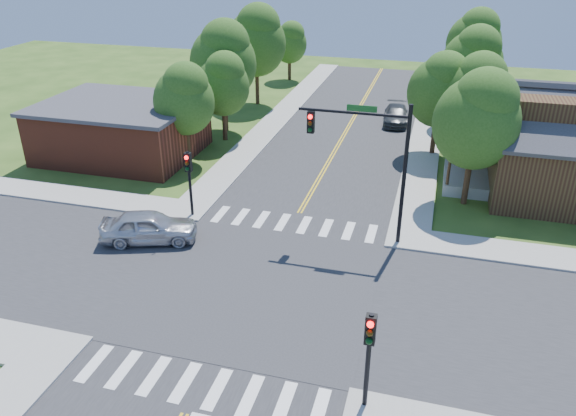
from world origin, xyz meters
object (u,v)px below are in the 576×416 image
(signal_pole_nw, at_px, (189,172))
(car_dgrey, at_px, (396,116))
(car_silver, at_px, (149,227))
(signal_mast_ne, at_px, (370,150))
(signal_pole_se, at_px, (369,344))

(signal_pole_nw, height_order, car_dgrey, signal_pole_nw)
(signal_pole_nw, xyz_separation_m, car_dgrey, (9.10, 19.69, -1.99))
(car_silver, bearing_deg, signal_pole_nw, -35.14)
(signal_mast_ne, height_order, signal_pole_se, signal_mast_ne)
(car_silver, distance_m, car_dgrey, 24.89)
(signal_pole_se, distance_m, car_dgrey, 31.02)
(car_silver, bearing_deg, signal_pole_se, -142.32)
(signal_pole_se, bearing_deg, car_silver, 146.24)
(car_silver, bearing_deg, car_dgrey, -42.30)
(signal_mast_ne, relative_size, signal_pole_se, 1.89)
(signal_mast_ne, relative_size, car_silver, 1.40)
(signal_mast_ne, xyz_separation_m, signal_pole_nw, (-9.51, -0.01, -2.19))
(signal_mast_ne, distance_m, signal_pole_nw, 9.76)
(signal_pole_se, bearing_deg, car_dgrey, 93.89)
(signal_pole_nw, bearing_deg, car_dgrey, 65.19)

